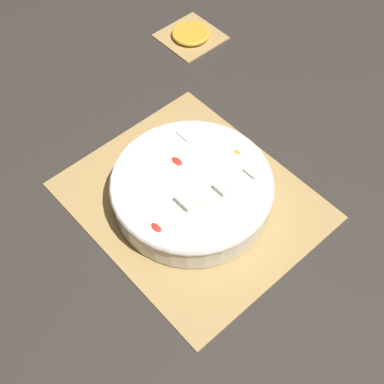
{
  "coord_description": "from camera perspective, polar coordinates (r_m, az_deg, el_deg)",
  "views": [
    {
      "loc": [
        0.4,
        -0.36,
        0.79
      ],
      "look_at": [
        0.0,
        0.0,
        0.03
      ],
      "focal_mm": 50.0,
      "sensor_mm": 36.0,
      "label": 1
    }
  ],
  "objects": [
    {
      "name": "ground_plane",
      "position": [
        0.96,
        0.0,
        -0.98
      ],
      "size": [
        6.0,
        6.0,
        0.0
      ],
      "primitive_type": "plane",
      "color": "#2D2823"
    },
    {
      "name": "coaster_mat_far_left",
      "position": [
        1.27,
        -0.14,
        16.28
      ],
      "size": [
        0.13,
        0.13,
        0.01
      ],
      "color": "#A8844C",
      "rests_on": "ground_plane"
    },
    {
      "name": "orange_slice_whole",
      "position": [
        1.26,
        -0.14,
        16.57
      ],
      "size": [
        0.09,
        0.09,
        0.01
      ],
      "color": "orange",
      "rests_on": "coaster_mat_far_left"
    },
    {
      "name": "fruit_salad_bowl",
      "position": [
        0.93,
        0.05,
        0.36
      ],
      "size": [
        0.28,
        0.28,
        0.07
      ],
      "color": "silver",
      "rests_on": "bamboo_mat_center"
    },
    {
      "name": "bamboo_mat_center",
      "position": [
        0.95,
        0.0,
        -0.87
      ],
      "size": [
        0.42,
        0.36,
        0.01
      ],
      "color": "#A8844C",
      "rests_on": "ground_plane"
    }
  ]
}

